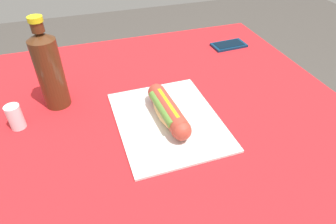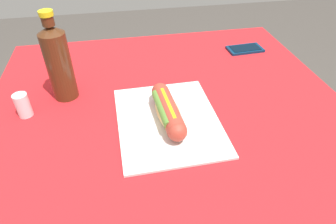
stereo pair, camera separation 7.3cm
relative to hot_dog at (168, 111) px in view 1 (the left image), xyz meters
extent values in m
cylinder|color=brown|center=(0.42, -0.39, -0.43)|extent=(0.07, 0.07, 0.72)
cylinder|color=brown|center=(0.42, 0.36, -0.43)|extent=(0.07, 0.07, 0.72)
cube|color=brown|center=(-0.01, -0.02, -0.05)|extent=(1.02, 0.91, 0.03)
cube|color=red|center=(-0.01, -0.02, -0.04)|extent=(1.08, 0.97, 0.00)
cube|color=silver|center=(0.00, 0.00, -0.03)|extent=(0.32, 0.26, 0.01)
ellipsoid|color=#DBB26B|center=(0.00, 0.00, 0.00)|extent=(0.16, 0.07, 0.05)
cylinder|color=#A83D2D|center=(0.00, 0.00, 0.00)|extent=(0.17, 0.06, 0.05)
sphere|color=#A83D2D|center=(0.08, 0.00, 0.00)|extent=(0.05, 0.05, 0.05)
sphere|color=#A83D2D|center=(-0.08, -0.01, 0.00)|extent=(0.05, 0.05, 0.05)
cube|color=yellow|center=(0.00, 0.00, 0.02)|extent=(0.13, 0.02, 0.00)
cylinder|color=#568433|center=(0.00, 0.02, 0.01)|extent=(0.14, 0.03, 0.02)
cube|color=#0A2D4C|center=(0.34, -0.35, -0.03)|extent=(0.07, 0.13, 0.01)
cube|color=black|center=(0.34, -0.35, -0.03)|extent=(0.06, 0.11, 0.00)
cylinder|color=#4C2814|center=(0.16, 0.26, 0.06)|extent=(0.07, 0.07, 0.19)
cone|color=#4C2814|center=(0.16, 0.26, 0.16)|extent=(0.07, 0.07, 0.02)
cylinder|color=#4C2814|center=(0.16, 0.26, 0.18)|extent=(0.03, 0.03, 0.02)
cylinder|color=yellow|center=(0.16, 0.26, 0.20)|extent=(0.03, 0.03, 0.01)
cylinder|color=silver|center=(0.09, 0.36, 0.00)|extent=(0.04, 0.04, 0.06)
camera|label=1|loc=(-0.55, 0.18, 0.45)|focal=31.47mm
camera|label=2|loc=(-0.56, 0.11, 0.45)|focal=31.47mm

